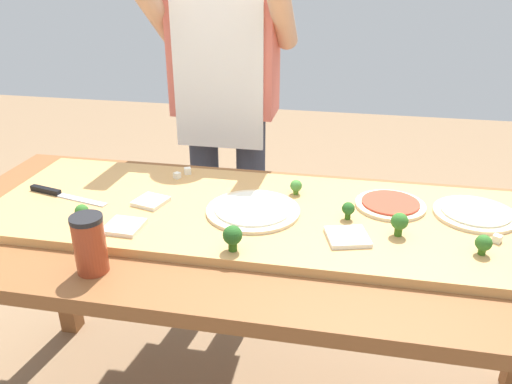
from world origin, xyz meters
The scene contains 20 objects.
prep_table centered at (0.00, 0.00, 0.68)m, with size 1.90×0.82×0.78m.
cutting_board centered at (0.02, 0.05, 0.79)m, with size 1.64×0.55×0.03m, color tan.
chefs_knife centered at (-0.64, 0.03, 0.81)m, with size 0.28×0.08×0.02m.
pizza_whole_white_garlic centered at (-0.03, 0.04, 0.81)m, with size 0.27×0.27×0.02m.
pizza_whole_cheese_artichoke centered at (0.59, 0.13, 0.81)m, with size 0.23×0.23×0.02m.
pizza_whole_tomato_red centered at (0.36, 0.15, 0.81)m, with size 0.20×0.20×0.02m.
pizza_slice_near_right centered at (-0.33, 0.04, 0.81)m, with size 0.08×0.08×0.01m, color silver.
pizza_slice_far_left centered at (0.24, -0.07, 0.81)m, with size 0.10×0.10×0.01m, color silver.
pizza_slice_far_right centered at (-0.35, -0.12, 0.81)m, with size 0.09×0.09×0.01m, color silver.
broccoli_floret_center_left centered at (0.08, 0.18, 0.83)m, with size 0.04×0.04×0.05m.
broccoli_floret_back_left centered at (0.56, -0.08, 0.83)m, with size 0.04×0.04×0.05m.
broccoli_floret_front_right centered at (0.37, -0.02, 0.84)m, with size 0.04×0.04×0.06m.
broccoli_floret_back_right centered at (-0.04, -0.18, 0.84)m, with size 0.05×0.05×0.07m.
broccoli_floret_front_left centered at (-0.47, -0.11, 0.83)m, with size 0.04×0.04×0.05m.
broccoli_floret_center_right centered at (0.24, 0.05, 0.83)m, with size 0.04×0.04×0.05m.
cheese_crumble_a centered at (0.61, -0.01, 0.81)m, with size 0.02×0.02×0.02m, color silver.
cheese_crumble_b centered at (-0.32, 0.23, 0.81)m, with size 0.02×0.02×0.02m, color white.
cheese_crumble_c centered at (-0.30, 0.27, 0.81)m, with size 0.02×0.02×0.02m, color white.
sauce_jar centered at (-0.35, -0.29, 0.85)m, with size 0.08×0.08×0.15m.
cook_center centered at (-0.27, 0.68, 1.00)m, with size 0.54×0.39×1.67m.
Camera 1 is at (0.23, -1.23, 1.46)m, focal length 35.66 mm.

